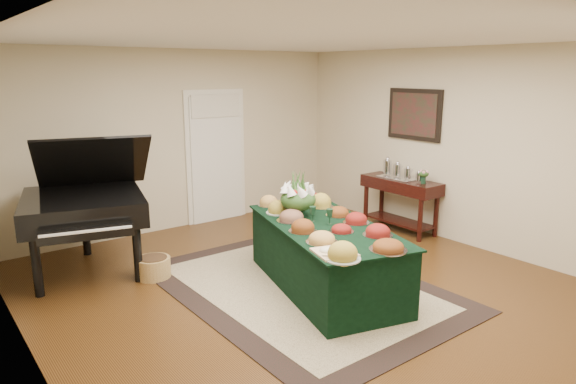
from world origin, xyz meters
TOP-DOWN VIEW (x-y plane):
  - ground at (0.00, 0.00)m, footprint 6.00×6.00m
  - area_rug at (-0.05, 0.03)m, footprint 2.48×3.47m
  - kitchen_doorway at (0.60, 2.97)m, footprint 1.05×0.07m
  - buffet_table at (0.17, -0.15)m, footprint 1.60×2.40m
  - food_platters at (0.16, -0.11)m, footprint 1.47×2.33m
  - cutting_board at (-0.36, -0.86)m, footprint 0.43×0.43m
  - green_goblets at (0.18, -0.07)m, footprint 0.16×0.27m
  - floral_centerpiece at (0.16, 0.31)m, footprint 0.43×0.43m
  - grand_piano at (-1.76, 1.97)m, footprint 1.76×1.87m
  - wicker_basket at (-1.23, 1.30)m, footprint 0.39×0.39m
  - mahogany_sideboard at (2.50, 0.77)m, footprint 0.45×1.25m
  - tea_service at (2.50, 0.80)m, footprint 0.34×0.74m
  - pink_bouquet at (2.50, 0.36)m, footprint 0.16×0.16m
  - wall_painting at (2.72, 0.77)m, footprint 0.05×0.95m

SIDE VIEW (x-z plane):
  - ground at x=0.00m, z-range 0.00..0.00m
  - area_rug at x=-0.05m, z-range 0.00..0.01m
  - wicker_basket at x=-1.23m, z-range 0.00..0.24m
  - buffet_table at x=0.17m, z-range 0.00..0.74m
  - mahogany_sideboard at x=2.50m, z-range 0.22..1.02m
  - cutting_board at x=-0.36m, z-range 0.73..0.82m
  - food_platters at x=0.16m, z-range 0.72..0.86m
  - grand_piano at x=-1.76m, z-range -0.01..1.66m
  - green_goblets at x=0.18m, z-range 0.74..0.92m
  - tea_service at x=2.50m, z-range 0.77..1.06m
  - pink_bouquet at x=2.50m, z-range 0.84..1.04m
  - floral_centerpiece at x=0.16m, z-range 0.78..1.21m
  - kitchen_doorway at x=0.60m, z-range -0.03..2.07m
  - wall_painting at x=2.72m, z-range 1.38..2.12m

